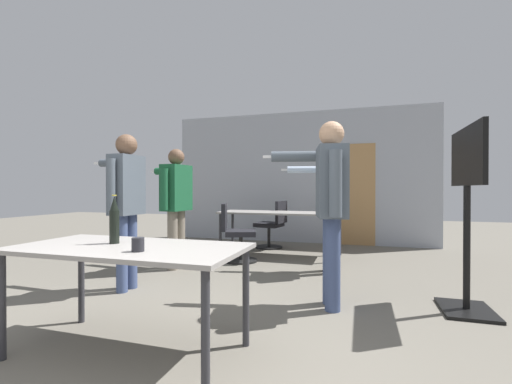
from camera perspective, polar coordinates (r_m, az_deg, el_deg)
The scene contains 12 objects.
back_wall at distance 7.36m, azimuth 7.34°, elevation 2.38°, with size 5.53×0.12×2.77m.
conference_table_near at distance 2.57m, azimuth -20.39°, elevation -10.04°, with size 1.60×0.79×0.74m.
conference_table_far at distance 5.89m, azimuth 4.03°, elevation -3.98°, with size 2.09×0.71×0.74m.
tv_screen at distance 3.71m, azimuth 31.75°, elevation -1.04°, with size 0.44×0.98×1.71m.
person_center_tall at distance 3.35m, azimuth 12.19°, elevation -0.58°, with size 0.90×0.68×1.78m.
person_right_polo at distance 4.76m, azimuth 11.92°, elevation -0.73°, with size 0.85×0.58×1.70m.
person_near_casual at distance 4.11m, azimuth -20.90°, elevation -0.44°, with size 0.78×0.59×1.75m.
person_left_plaid at distance 5.02m, azimuth -13.27°, elevation -0.79°, with size 0.78×0.71×1.71m.
office_chair_near_pushed at distance 5.40m, azimuth -3.36°, elevation -7.12°, with size 0.63×0.59×0.91m.
office_chair_far_left at distance 6.59m, azimuth 2.77°, elevation -5.73°, with size 0.59×0.54×0.91m.
beer_bottle at distance 2.69m, azimuth -22.54°, elevation -4.41°, with size 0.07×0.07×0.35m.
drink_cup at distance 2.31m, azimuth -19.08°, elevation -8.27°, with size 0.08×0.08×0.09m.
Camera 1 is at (1.27, -1.50, 1.14)m, focal length 24.00 mm.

